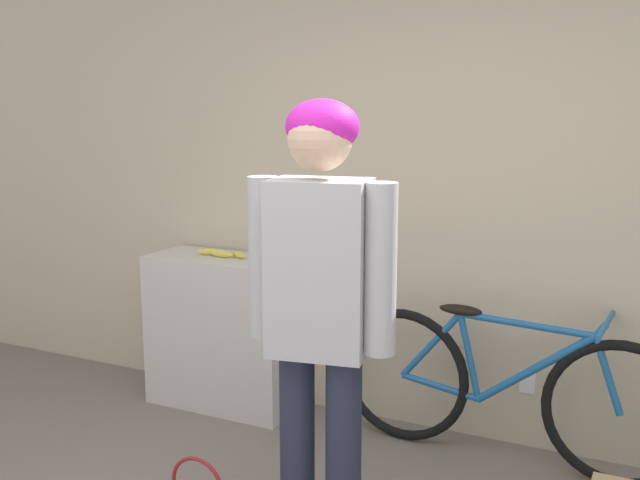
{
  "coord_description": "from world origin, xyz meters",
  "views": [
    {
      "loc": [
        1.2,
        -1.45,
        1.77
      ],
      "look_at": [
        0.04,
        0.92,
        1.28
      ],
      "focal_mm": 42.0,
      "sensor_mm": 36.0,
      "label": 1
    }
  ],
  "objects": [
    {
      "name": "person",
      "position": [
        0.04,
        0.93,
        1.09
      ],
      "size": [
        0.58,
        0.31,
        1.78
      ],
      "rotation": [
        0.0,
        0.0,
        0.18
      ],
      "color": "#23283D",
      "rests_on": "ground_plane"
    },
    {
      "name": "wall_back",
      "position": [
        0.0,
        2.33,
        1.3
      ],
      "size": [
        8.0,
        0.07,
        2.6
      ],
      "color": "beige",
      "rests_on": "ground_plane"
    },
    {
      "name": "side_shelf",
      "position": [
        -1.16,
        2.08,
        0.45
      ],
      "size": [
        0.87,
        0.4,
        0.89
      ],
      "color": "beige",
      "rests_on": "ground_plane"
    },
    {
      "name": "bicycle",
      "position": [
        0.48,
        2.07,
        0.38
      ],
      "size": [
        1.78,
        0.46,
        0.79
      ],
      "rotation": [
        0.0,
        0.0,
        -0.04
      ],
      "color": "black",
      "rests_on": "ground_plane"
    },
    {
      "name": "banana",
      "position": [
        -1.17,
        2.09,
        0.91
      ],
      "size": [
        0.34,
        0.09,
        0.04
      ],
      "color": "#EAD64C",
      "rests_on": "side_shelf"
    }
  ]
}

